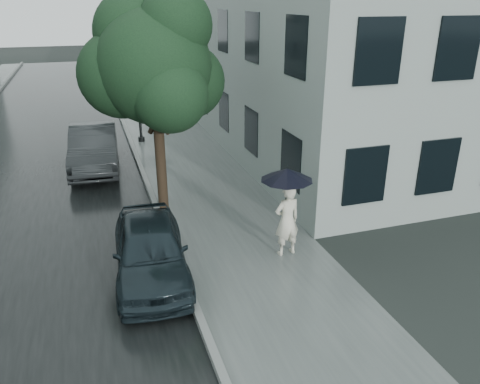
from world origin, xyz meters
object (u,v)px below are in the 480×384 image
object	(u,v)px
pedestrian	(287,220)
car_far	(94,147)
lamp_post	(132,71)
car_near	(150,249)
street_tree	(153,65)

from	to	relation	value
pedestrian	car_far	bearing A→B (deg)	-70.92
lamp_post	pedestrian	bearing A→B (deg)	-60.34
pedestrian	car_near	xyz separation A→B (m)	(-3.21, 0.04, -0.23)
pedestrian	street_tree	bearing A→B (deg)	-65.16
street_tree	car_near	distance (m)	5.05
pedestrian	car_near	world-z (taller)	pedestrian
pedestrian	lamp_post	world-z (taller)	lamp_post
pedestrian	lamp_post	xyz separation A→B (m)	(-2.24, 10.88, 2.09)
pedestrian	street_tree	size ratio (longest dim) A/B	0.29
street_tree	car_near	world-z (taller)	street_tree
lamp_post	car_far	size ratio (longest dim) A/B	1.14
car_near	car_far	size ratio (longest dim) A/B	0.84
car_near	car_far	distance (m)	7.94
pedestrian	lamp_post	bearing A→B (deg)	-86.63
pedestrian	car_near	bearing A→B (deg)	-8.92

